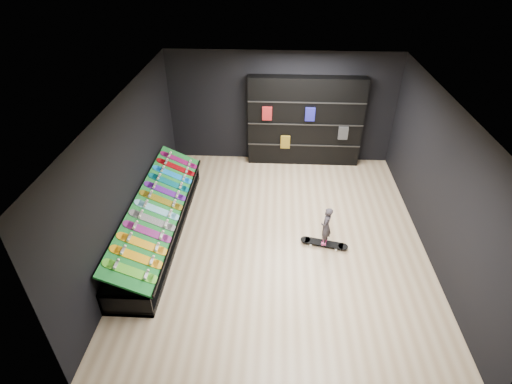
{
  "coord_description": "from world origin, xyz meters",
  "views": [
    {
      "loc": [
        -0.14,
        -6.58,
        5.54
      ],
      "look_at": [
        -0.5,
        0.2,
        1.0
      ],
      "focal_mm": 28.0,
      "sensor_mm": 36.0,
      "label": 1
    }
  ],
  "objects_px": {
    "child": "(325,233)",
    "display_rack": "(160,224)",
    "back_shelving": "(305,122)",
    "floor_skateboard": "(324,244)"
  },
  "relations": [
    {
      "from": "floor_skateboard",
      "to": "child",
      "type": "distance_m",
      "value": 0.3
    },
    {
      "from": "display_rack",
      "to": "back_shelving",
      "type": "distance_m",
      "value": 4.7
    },
    {
      "from": "display_rack",
      "to": "floor_skateboard",
      "type": "xyz_separation_m",
      "value": [
        3.48,
        -0.24,
        -0.21
      ]
    },
    {
      "from": "child",
      "to": "display_rack",
      "type": "bearing_deg",
      "value": -75.87
    },
    {
      "from": "floor_skateboard",
      "to": "child",
      "type": "xyz_separation_m",
      "value": [
        -0.0,
        0.0,
        0.3
      ]
    },
    {
      "from": "display_rack",
      "to": "back_shelving",
      "type": "bearing_deg",
      "value": 46.19
    },
    {
      "from": "display_rack",
      "to": "back_shelving",
      "type": "height_order",
      "value": "back_shelving"
    },
    {
      "from": "back_shelving",
      "to": "child",
      "type": "distance_m",
      "value": 3.68
    },
    {
      "from": "display_rack",
      "to": "child",
      "type": "bearing_deg",
      "value": -4.01
    },
    {
      "from": "back_shelving",
      "to": "display_rack",
      "type": "bearing_deg",
      "value": -133.81
    }
  ]
}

